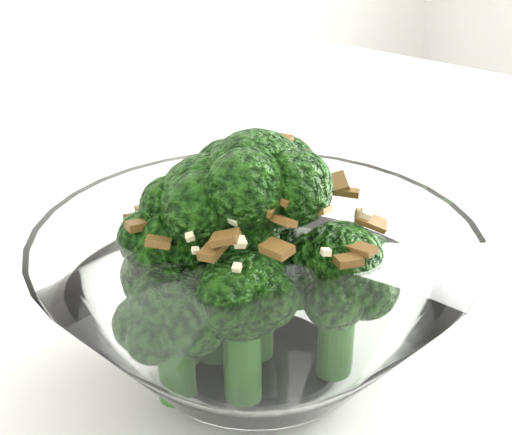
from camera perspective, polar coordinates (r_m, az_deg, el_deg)
table at (r=0.59m, az=-1.52°, el=-9.98°), size 1.41×1.18×0.75m
broccoli_dish at (r=0.43m, az=-0.21°, el=-5.18°), size 0.24×0.24×0.15m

